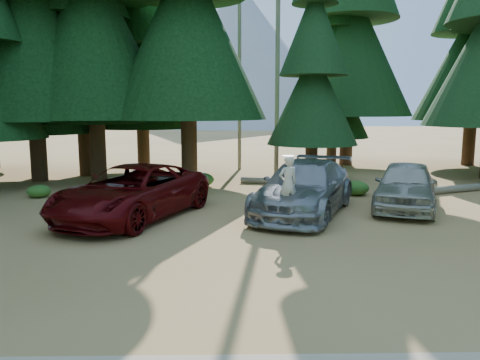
{
  "coord_description": "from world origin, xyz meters",
  "views": [
    {
      "loc": [
        -1.67,
        -11.03,
        3.53
      ],
      "look_at": [
        -1.4,
        3.75,
        1.25
      ],
      "focal_mm": 35.0,
      "sensor_mm": 36.0,
      "label": 1
    }
  ],
  "objects": [
    {
      "name": "silver_minivan_right",
      "position": [
        4.45,
        5.06,
        0.84
      ],
      "size": [
        3.72,
        5.32,
        1.68
      ],
      "primitive_type": "imported",
      "rotation": [
        0.0,
        0.0,
        -0.39
      ],
      "color": "#B4AEA0",
      "rests_on": "ground"
    },
    {
      "name": "log_right",
      "position": [
        6.76,
        7.83,
        0.16
      ],
      "size": [
        4.64,
        2.07,
        0.31
      ],
      "primitive_type": "cylinder",
      "rotation": [
        0.0,
        1.57,
        0.37
      ],
      "color": "gray",
      "rests_on": "ground"
    },
    {
      "name": "red_pickup",
      "position": [
        -4.86,
        3.81,
        0.86
      ],
      "size": [
        5.04,
        6.8,
        1.72
      ],
      "primitive_type": "imported",
      "rotation": [
        0.0,
        0.0,
        -0.4
      ],
      "color": "#550709",
      "rests_on": "ground"
    },
    {
      "name": "log_mid",
      "position": [
        0.51,
        10.5,
        0.15
      ],
      "size": [
        3.5,
        1.15,
        0.29
      ],
      "primitive_type": "cylinder",
      "rotation": [
        0.0,
        1.57,
        -0.25
      ],
      "color": "gray",
      "rests_on": "ground"
    },
    {
      "name": "shrub_far_left",
      "position": [
        -3.96,
        7.94,
        0.23
      ],
      "size": [
        0.85,
        0.85,
        0.47
      ],
      "primitive_type": "ellipsoid",
      "color": "#33681F",
      "rests_on": "ground"
    },
    {
      "name": "ground",
      "position": [
        0.0,
        0.0,
        0.0
      ],
      "size": [
        160.0,
        160.0,
        0.0
      ],
      "primitive_type": "plane",
      "color": "olive",
      "rests_on": "ground"
    },
    {
      "name": "shrub_center_right",
      "position": [
        2.56,
        9.64,
        0.24
      ],
      "size": [
        0.87,
        0.87,
        0.48
      ],
      "primitive_type": "ellipsoid",
      "color": "#33681F",
      "rests_on": "ground"
    },
    {
      "name": "shrub_left",
      "position": [
        -3.03,
        9.98,
        0.31
      ],
      "size": [
        1.13,
        1.13,
        0.62
      ],
      "primitive_type": "ellipsoid",
      "color": "#33681F",
      "rests_on": "ground"
    },
    {
      "name": "shrub_center_left",
      "position": [
        -3.26,
        7.59,
        0.35
      ],
      "size": [
        1.27,
        1.27,
        0.7
      ],
      "primitive_type": "ellipsoid",
      "color": "#33681F",
      "rests_on": "ground"
    },
    {
      "name": "shrub_far_right",
      "position": [
        3.43,
        7.75,
        0.29
      ],
      "size": [
        1.07,
        1.07,
        0.59
      ],
      "primitive_type": "ellipsoid",
      "color": "#33681F",
      "rests_on": "ground"
    },
    {
      "name": "shrub_edge_west",
      "position": [
        -9.36,
        7.47,
        0.25
      ],
      "size": [
        0.91,
        0.91,
        0.5
      ],
      "primitive_type": "ellipsoid",
      "color": "#33681F",
      "rests_on": "ground"
    },
    {
      "name": "shrub_right",
      "position": [
        0.59,
        7.39,
        0.3
      ],
      "size": [
        1.1,
        1.1,
        0.6
      ],
      "primitive_type": "ellipsoid",
      "color": "#33681F",
      "rests_on": "ground"
    },
    {
      "name": "mountain_peak",
      "position": [
        -2.59,
        88.23,
        12.71
      ],
      "size": [
        48.0,
        50.0,
        28.0
      ],
      "color": "#919599",
      "rests_on": "ground"
    },
    {
      "name": "log_left",
      "position": [
        -4.66,
        10.11,
        0.15
      ],
      "size": [
        3.5,
        2.71,
        0.3
      ],
      "primitive_type": "cylinder",
      "rotation": [
        0.0,
        1.57,
        0.64
      ],
      "color": "gray",
      "rests_on": "ground"
    },
    {
      "name": "snag_front",
      "position": [
        0.8,
        14.5,
        6.0
      ],
      "size": [
        0.24,
        0.24,
        12.0
      ],
      "primitive_type": "cylinder",
      "color": "gray",
      "rests_on": "ground"
    },
    {
      "name": "silver_minivan_center",
      "position": [
        0.79,
        4.39,
        0.88
      ],
      "size": [
        4.71,
        6.56,
        1.76
      ],
      "primitive_type": "imported",
      "rotation": [
        0.0,
        0.0,
        -0.41
      ],
      "color": "gray",
      "rests_on": "ground"
    },
    {
      "name": "frisbee_player",
      "position": [
        -0.03,
        2.33,
        1.37
      ],
      "size": [
        0.69,
        0.57,
        1.61
      ],
      "rotation": [
        0.0,
        0.0,
        3.51
      ],
      "color": "beige",
      "rests_on": "ground"
    },
    {
      "name": "forest_belt_north",
      "position": [
        0.0,
        15.0,
        0.0
      ],
      "size": [
        36.0,
        7.0,
        22.0
      ],
      "primitive_type": null,
      "color": "black",
      "rests_on": "ground"
    },
    {
      "name": "snag_back",
      "position": [
        -1.2,
        16.0,
        5.0
      ],
      "size": [
        0.2,
        0.2,
        10.0
      ],
      "primitive_type": "cylinder",
      "color": "gray",
      "rests_on": "ground"
    }
  ]
}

